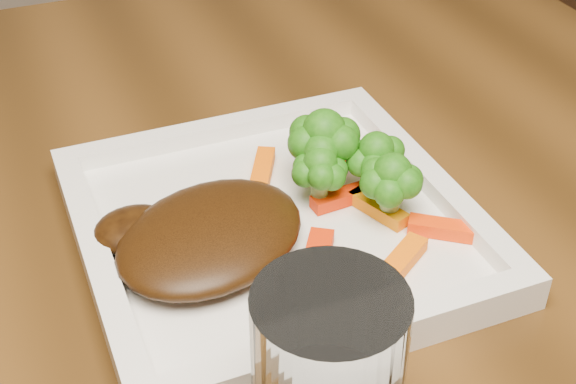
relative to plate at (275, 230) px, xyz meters
name	(u,v)px	position (x,y,z in m)	size (l,w,h in m)	color
plate	(275,230)	(0.00, 0.00, 0.00)	(0.27, 0.27, 0.01)	white
steak	(211,236)	(-0.05, -0.01, 0.02)	(0.14, 0.11, 0.03)	#361D08
broccoli_0	(324,146)	(0.05, 0.03, 0.04)	(0.06, 0.06, 0.07)	#397713
broccoli_1	(376,158)	(0.08, 0.01, 0.04)	(0.05, 0.05, 0.06)	#2C6A11
broccoli_2	(391,185)	(0.08, -0.03, 0.04)	(0.05, 0.05, 0.06)	#166911
broccoli_3	(320,170)	(0.04, 0.01, 0.04)	(0.05, 0.05, 0.06)	#307713
carrot_0	(400,262)	(0.06, -0.08, 0.01)	(0.05, 0.01, 0.01)	#FF6704
carrot_1	(445,229)	(0.11, -0.06, 0.01)	(0.05, 0.01, 0.01)	#FF3904
carrot_2	(316,262)	(0.01, -0.06, 0.01)	(0.06, 0.02, 0.01)	red
carrot_3	(367,150)	(0.10, 0.05, 0.01)	(0.06, 0.02, 0.01)	#FF3004
carrot_4	(263,170)	(0.01, 0.06, 0.01)	(0.05, 0.01, 0.01)	#FE6304
carrot_5	(378,208)	(0.07, -0.02, 0.01)	(0.05, 0.01, 0.01)	orange
carrot_6	(343,197)	(0.05, 0.00, 0.01)	(0.05, 0.01, 0.01)	#F12A03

